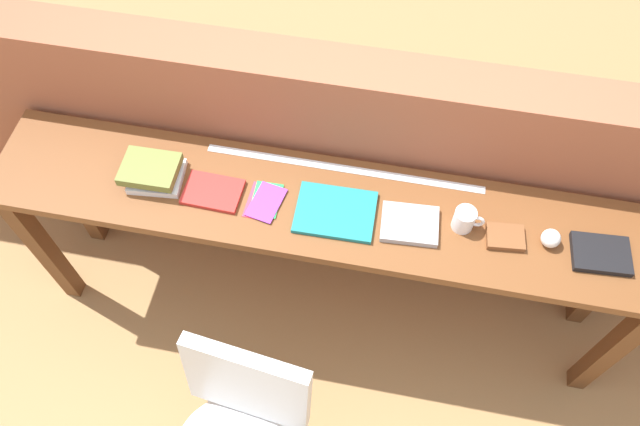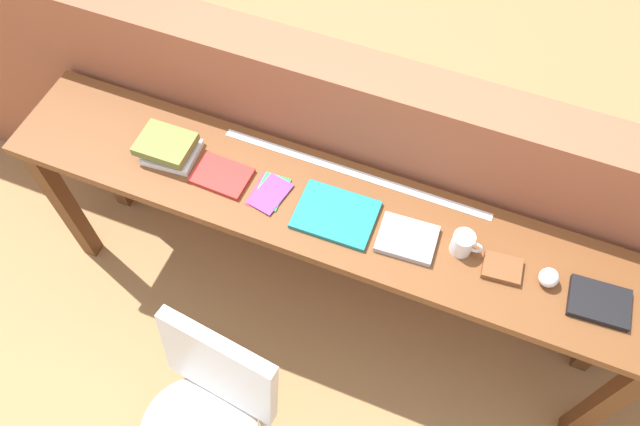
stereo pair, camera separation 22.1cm
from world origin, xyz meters
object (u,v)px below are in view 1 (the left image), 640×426
object	(u,v)px
magazine_cycling	(213,192)
mug	(465,219)
sports_ball_small	(551,238)
pamphlet_pile_colourful	(265,201)
leather_journal_brown	(505,237)
book_stack_leftmost	(153,172)
book_open_centre	(335,212)
book_repair_rightmost	(601,254)

from	to	relation	value
magazine_cycling	mug	size ratio (longest dim) A/B	1.90
magazine_cycling	sports_ball_small	world-z (taller)	sports_ball_small
pamphlet_pile_colourful	leather_journal_brown	size ratio (longest dim) A/B	1.34
book_stack_leftmost	pamphlet_pile_colourful	bearing A→B (deg)	-2.91
sports_ball_small	leather_journal_brown	bearing A→B (deg)	-175.74
book_stack_leftmost	mug	world-z (taller)	mug
mug	leather_journal_brown	distance (m)	0.15
book_open_centre	sports_ball_small	distance (m)	0.75
magazine_cycling	sports_ball_small	bearing A→B (deg)	2.78
pamphlet_pile_colourful	book_repair_rightmost	xyz separation A→B (m)	(1.19, 0.00, 0.01)
book_stack_leftmost	mug	bearing A→B (deg)	0.53
leather_journal_brown	book_repair_rightmost	distance (m)	0.32
book_repair_rightmost	mug	bearing A→B (deg)	172.90
book_open_centre	mug	distance (m)	0.45
book_open_centre	book_repair_rightmost	size ratio (longest dim) A/B	1.44
leather_journal_brown	sports_ball_small	world-z (taller)	sports_ball_small
mug	magazine_cycling	bearing A→B (deg)	-178.00
book_stack_leftmost	sports_ball_small	xyz separation A→B (m)	(1.43, -0.00, -0.01)
book_repair_rightmost	magazine_cycling	bearing A→B (deg)	176.56
leather_journal_brown	sports_ball_small	distance (m)	0.15
mug	leather_journal_brown	xyz separation A→B (m)	(0.15, -0.02, -0.03)
book_open_centre	magazine_cycling	bearing A→B (deg)	178.75
book_stack_leftmost	leather_journal_brown	world-z (taller)	book_stack_leftmost
pamphlet_pile_colourful	mug	bearing A→B (deg)	2.58
mug	book_repair_rightmost	distance (m)	0.48
magazine_cycling	book_repair_rightmost	world-z (taller)	book_repair_rightmost
magazine_cycling	mug	xyz separation A→B (m)	(0.91, 0.03, 0.04)
book_stack_leftmost	book_repair_rightmost	xyz separation A→B (m)	(1.61, -0.02, -0.03)
sports_ball_small	pamphlet_pile_colourful	bearing A→B (deg)	-178.94
sports_ball_small	mug	bearing A→B (deg)	177.43
pamphlet_pile_colourful	book_open_centre	world-z (taller)	book_open_centre
leather_journal_brown	book_repair_rightmost	bearing A→B (deg)	-6.31
leather_journal_brown	book_stack_leftmost	bearing A→B (deg)	173.97
magazine_cycling	leather_journal_brown	xyz separation A→B (m)	(1.05, 0.01, 0.00)
book_open_centre	sports_ball_small	size ratio (longest dim) A/B	4.21
mug	book_repair_rightmost	world-z (taller)	mug
book_stack_leftmost	book_open_centre	xyz separation A→B (m)	(0.68, -0.02, -0.03)
book_repair_rightmost	book_stack_leftmost	bearing A→B (deg)	175.80
book_stack_leftmost	book_open_centre	bearing A→B (deg)	-1.87
book_open_centre	book_repair_rightmost	xyz separation A→B (m)	(0.92, 0.00, 0.00)
book_open_centre	mug	xyz separation A→B (m)	(0.45, 0.03, 0.04)
book_repair_rightmost	pamphlet_pile_colourful	bearing A→B (deg)	176.60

